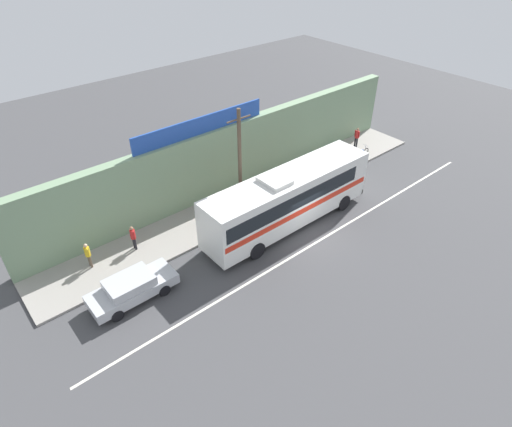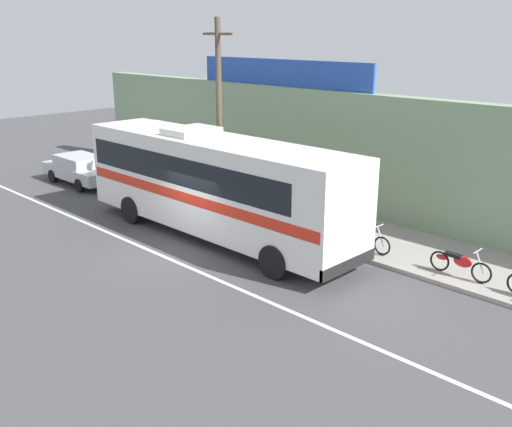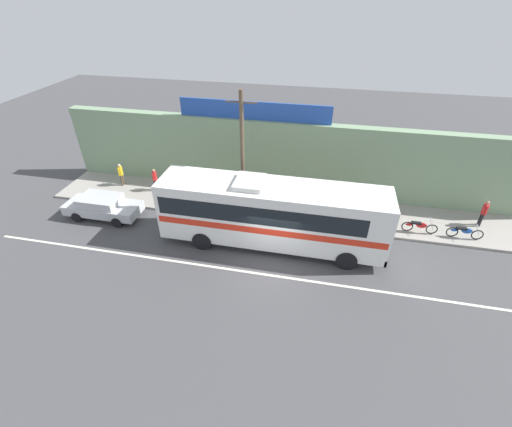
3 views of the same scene
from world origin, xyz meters
name	(u,v)px [view 1 (image 1 of 3)]	position (x,y,z in m)	size (l,w,h in m)	color
ground_plane	(309,235)	(0.00, 0.00, 0.00)	(70.00, 70.00, 0.00)	#444447
sidewalk_slab	(254,198)	(0.00, 5.20, 0.07)	(30.00, 3.60, 0.14)	gray
storefront_facade	(234,156)	(0.00, 7.35, 2.40)	(30.00, 0.70, 4.80)	gray
storefront_billboard	(201,125)	(-2.45, 7.35, 5.35)	(9.34, 0.12, 1.10)	#234CAD
road_center_stripe	(318,241)	(0.00, -0.80, 0.00)	(30.00, 0.14, 0.01)	silver
intercity_bus	(287,197)	(-0.37, 1.64, 2.07)	(11.63, 2.63, 3.78)	white
parked_car	(132,287)	(-10.56, 2.15, 0.74)	(4.45, 1.84, 1.37)	#B7BABF
utility_pole	(240,167)	(-2.30, 3.72, 3.96)	(1.60, 0.22, 7.38)	brown
motorcycle_black	(341,162)	(7.63, 4.13, 0.57)	(1.91, 0.56, 0.94)	black
motorcycle_green	(312,177)	(4.42, 4.02, 0.57)	(1.88, 0.56, 0.94)	black
motorcycle_orange	(361,153)	(9.95, 4.10, 0.57)	(1.89, 0.56, 0.94)	black
pedestrian_far_right	(357,136)	(11.17, 5.56, 1.09)	(0.30, 0.48, 1.63)	black
pedestrian_by_curb	(88,254)	(-11.31, 5.69, 1.05)	(0.30, 0.48, 1.58)	brown
pedestrian_far_left	(133,236)	(-8.73, 5.49, 1.04)	(0.30, 0.48, 1.57)	black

